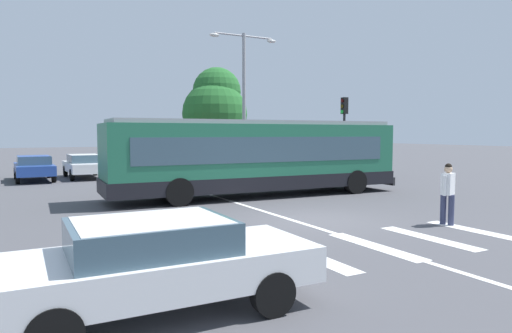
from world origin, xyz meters
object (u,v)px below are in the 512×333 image
parked_car_red (219,161)px  background_tree_right (215,107)px  city_transit_bus (257,157)px  pedestrian_crossing_street (448,190)px  traffic_light_far_corner (344,124)px  parked_car_silver (252,159)px  parked_car_white (84,165)px  bus_stop_shelter (337,136)px  foreground_sedan (156,260)px  parked_car_black (178,162)px  twin_arm_street_lamp (244,89)px  parked_car_blue (34,167)px  parked_car_champagne (137,163)px

parked_car_red → background_tree_right: (2.02, 5.26, 3.76)m
city_transit_bus → pedestrian_crossing_street: 7.94m
traffic_light_far_corner → parked_car_silver: bearing=102.1°
city_transit_bus → parked_car_white: bearing=114.5°
city_transit_bus → bus_stop_shelter: size_ratio=2.70×
parked_car_silver → background_tree_right: background_tree_right is taller
parked_car_white → parked_car_red: size_ratio=1.00×
foreground_sedan → background_tree_right: bearing=65.3°
parked_car_black → foreground_sedan: bearing=-109.2°
twin_arm_street_lamp → background_tree_right: 8.87m
pedestrian_crossing_street → parked_car_white: 20.28m
pedestrian_crossing_street → twin_arm_street_lamp: (1.25, 15.14, 4.15)m
traffic_light_far_corner → background_tree_right: background_tree_right is taller
pedestrian_crossing_street → foreground_sedan: size_ratio=0.38×
parked_car_blue → parked_car_black: bearing=0.9°
bus_stop_shelter → twin_arm_street_lamp: (-5.13, 2.05, 2.70)m
traffic_light_far_corner → bus_stop_shelter: 2.10m
pedestrian_crossing_street → traffic_light_far_corner: size_ratio=0.38×
parked_car_white → twin_arm_street_lamp: twin_arm_street_lamp is taller
traffic_light_far_corner → bus_stop_shelter: size_ratio=0.99×
foreground_sedan → background_tree_right: background_tree_right is taller
parked_car_champagne → foreground_sedan: bearing=-102.8°
city_transit_bus → foreground_sedan: (-7.02, -10.07, -0.82)m
city_transit_bus → background_tree_right: background_tree_right is taller
parked_car_white → twin_arm_street_lamp: size_ratio=0.55×
parked_car_white → parked_car_black: (5.51, -0.29, 0.00)m
parked_car_blue → bus_stop_shelter: 17.02m
traffic_light_far_corner → twin_arm_street_lamp: twin_arm_street_lamp is taller
parked_car_silver → pedestrian_crossing_street: bearing=-101.3°
city_transit_bus → parked_car_blue: (-7.77, 10.91, -0.82)m
city_transit_bus → background_tree_right: 17.12m
parked_car_white → background_tree_right: bearing=25.1°
parked_car_white → parked_car_champagne: (2.96, -0.30, 0.00)m
pedestrian_crossing_street → bus_stop_shelter: bearing=64.0°
city_transit_bus → parked_car_red: city_transit_bus is taller
pedestrian_crossing_street → parked_car_blue: 20.96m
parked_car_champagne → background_tree_right: size_ratio=0.60×
city_transit_bus → parked_car_blue: bearing=125.4°
pedestrian_crossing_street → parked_car_white: pedestrian_crossing_street is taller
foreground_sedan → bus_stop_shelter: bearing=45.4°
parked_car_red → twin_arm_street_lamp: bearing=-87.6°
city_transit_bus → parked_car_white: 12.48m
parked_car_black → bus_stop_shelter: size_ratio=0.99×
parked_car_champagne → parked_car_silver: 7.91m
foreground_sedan → parked_car_silver: 24.92m
pedestrian_crossing_street → traffic_light_far_corner: bearing=64.2°
parked_car_blue → parked_car_silver: (13.46, 0.45, 0.00)m
traffic_light_far_corner → twin_arm_street_lamp: (-4.22, 3.83, 2.08)m
city_transit_bus → parked_car_blue: 13.42m
parked_car_red → traffic_light_far_corner: bearing=-58.8°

